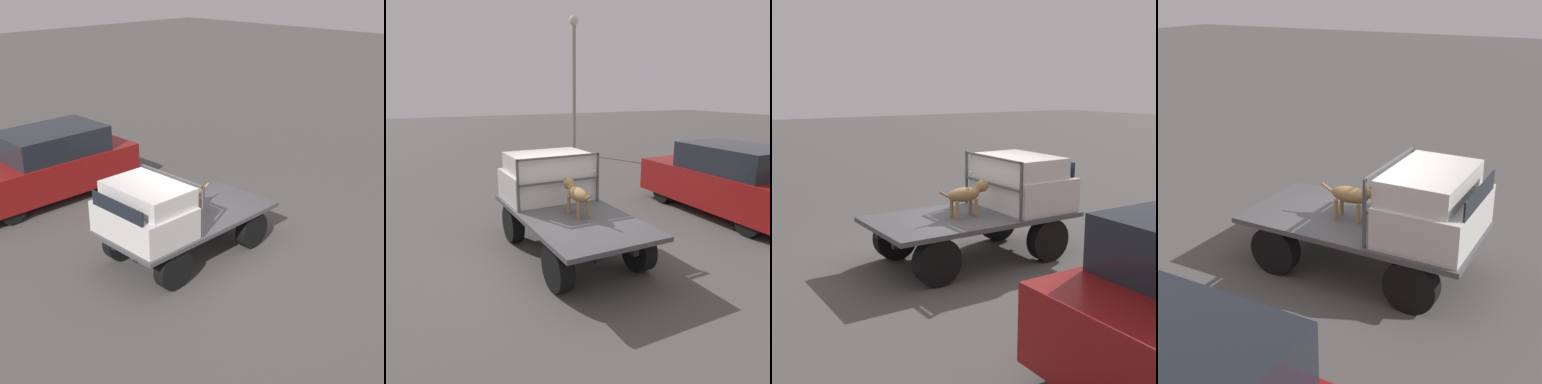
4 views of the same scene
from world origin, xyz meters
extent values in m
plane|color=#514F4C|center=(0.00, 0.00, 0.00)|extent=(80.00, 80.00, 0.00)
cylinder|color=black|center=(1.11, 0.75, 0.38)|extent=(0.76, 0.24, 0.76)
cylinder|color=black|center=(1.11, -0.75, 0.38)|extent=(0.76, 0.24, 0.76)
cylinder|color=black|center=(-1.11, 0.75, 0.38)|extent=(0.76, 0.24, 0.76)
cylinder|color=black|center=(-1.11, -0.75, 0.38)|extent=(0.76, 0.24, 0.76)
cube|color=black|center=(0.00, 0.32, 0.65)|extent=(3.29, 0.10, 0.18)
cube|color=black|center=(0.00, -0.32, 0.65)|extent=(3.29, 0.10, 0.18)
cube|color=#4C4C4F|center=(0.00, 0.00, 0.78)|extent=(3.57, 1.82, 0.08)
cube|color=silver|center=(1.12, 0.00, 1.12)|extent=(1.23, 1.70, 0.59)
cube|color=silver|center=(1.03, 0.00, 1.59)|extent=(1.05, 1.56, 0.36)
cube|color=black|center=(1.73, 0.00, 1.54)|extent=(0.02, 1.39, 0.27)
cube|color=#4C4C4F|center=(0.43, 0.83, 1.31)|extent=(0.04, 0.04, 0.98)
cube|color=#4C4C4F|center=(0.43, -0.83, 1.31)|extent=(0.04, 0.04, 0.98)
cube|color=#4C4C4F|center=(0.43, 0.00, 1.78)|extent=(0.04, 1.66, 0.04)
cube|color=#4C4C4F|center=(0.43, 0.00, 1.31)|extent=(0.04, 1.66, 0.04)
cylinder|color=#9E7547|center=(0.00, 0.02, 0.97)|extent=(0.06, 0.06, 0.31)
cylinder|color=#9E7547|center=(0.00, -0.16, 0.97)|extent=(0.06, 0.06, 0.31)
cylinder|color=#9E7547|center=(-0.38, 0.02, 0.97)|extent=(0.06, 0.06, 0.31)
cylinder|color=#9E7547|center=(-0.38, -0.16, 0.97)|extent=(0.06, 0.06, 0.31)
ellipsoid|color=olive|center=(-0.19, -0.07, 1.20)|extent=(0.62, 0.25, 0.25)
sphere|color=#9E7547|center=(-0.02, -0.07, 1.16)|extent=(0.11, 0.11, 0.11)
cylinder|color=olive|center=(0.07, -0.07, 1.27)|extent=(0.17, 0.14, 0.17)
sphere|color=olive|center=(0.18, -0.07, 1.32)|extent=(0.21, 0.21, 0.21)
cone|color=#9E7547|center=(0.27, -0.07, 1.30)|extent=(0.12, 0.12, 0.12)
cone|color=olive|center=(0.17, -0.01, 1.41)|extent=(0.06, 0.08, 0.10)
cone|color=olive|center=(0.17, -0.13, 1.41)|extent=(0.06, 0.08, 0.10)
cylinder|color=olive|center=(-0.55, -0.07, 1.23)|extent=(0.26, 0.04, 0.18)
camera|label=1|loc=(6.77, 6.82, 5.36)|focal=50.00mm
camera|label=2|loc=(-5.88, 2.84, 2.99)|focal=35.00mm
camera|label=3|loc=(-4.91, -7.55, 3.05)|focal=50.00mm
camera|label=4|loc=(3.32, -6.59, 4.14)|focal=50.00mm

